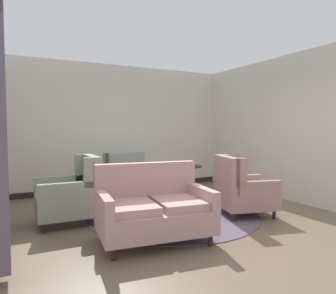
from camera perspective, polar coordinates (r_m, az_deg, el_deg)
ground at (r=5.13m, az=2.57°, el=-13.05°), size 8.03×8.03×0.00m
wall_back at (r=7.55m, az=-8.32°, el=3.43°), size 5.39×0.08×2.92m
wall_right at (r=7.21m, az=17.42°, el=3.31°), size 0.08×4.02×2.92m
baseboard_back at (r=7.62m, az=-8.10°, el=-7.17°), size 5.23×0.03×0.12m
area_rug at (r=5.39m, az=0.94°, el=-12.20°), size 2.85×2.85×0.01m
window_with_curtains at (r=4.15m, az=-28.26°, el=3.16°), size 0.12×2.11×2.51m
coffee_table at (r=5.28m, az=-1.55°, el=-8.26°), size 0.89×0.89×0.47m
porcelain_vase at (r=5.26m, az=-1.09°, el=-5.78°), size 0.17×0.17×0.34m
settee at (r=4.14m, az=-2.65°, el=-11.26°), size 1.50×1.04×0.98m
armchair_beside_settee at (r=5.09m, az=-16.95°, el=-8.30°), size 0.90×0.79×1.03m
armchair_near_window at (r=6.51m, az=-8.99°, el=-5.80°), size 0.99×1.04×0.99m
armchair_foreground_right at (r=5.41m, az=13.14°, el=-7.65°), size 1.02×0.96×1.00m
side_table at (r=6.69m, az=3.73°, el=-5.60°), size 0.56×0.56×0.67m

